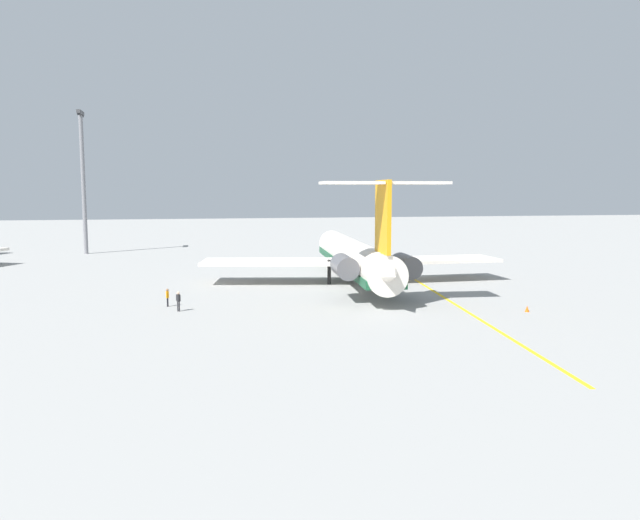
{
  "coord_description": "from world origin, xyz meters",
  "views": [
    {
      "loc": [
        -71.56,
        27.79,
        10.71
      ],
      "look_at": [
        -2.49,
        13.62,
        2.76
      ],
      "focal_mm": 34.28,
      "sensor_mm": 36.0,
      "label": 1
    }
  ],
  "objects_px": {
    "ground_crew_near_tail": "(178,299)",
    "light_mast": "(83,176)",
    "ground_crew_near_nose": "(167,295)",
    "main_jetliner": "(355,257)",
    "safety_cone_nose": "(527,309)"
  },
  "relations": [
    {
      "from": "main_jetliner",
      "to": "light_mast",
      "type": "xyz_separation_m",
      "value": [
        42.69,
        36.55,
        10.1
      ]
    },
    {
      "from": "light_mast",
      "to": "main_jetliner",
      "type": "bearing_deg",
      "value": -139.43
    },
    {
      "from": "ground_crew_near_tail",
      "to": "safety_cone_nose",
      "type": "distance_m",
      "value": 31.2
    },
    {
      "from": "ground_crew_near_nose",
      "to": "ground_crew_near_tail",
      "type": "height_order",
      "value": "ground_crew_near_tail"
    },
    {
      "from": "ground_crew_near_tail",
      "to": "light_mast",
      "type": "height_order",
      "value": "light_mast"
    },
    {
      "from": "ground_crew_near_nose",
      "to": "ground_crew_near_tail",
      "type": "xyz_separation_m",
      "value": [
        -2.55,
        -1.06,
        0.07
      ]
    },
    {
      "from": "ground_crew_near_nose",
      "to": "safety_cone_nose",
      "type": "bearing_deg",
      "value": 3.72
    },
    {
      "from": "safety_cone_nose",
      "to": "light_mast",
      "type": "distance_m",
      "value": 78.98
    },
    {
      "from": "main_jetliner",
      "to": "ground_crew_near_tail",
      "type": "bearing_deg",
      "value": 127.41
    },
    {
      "from": "main_jetliner",
      "to": "ground_crew_near_nose",
      "type": "height_order",
      "value": "main_jetliner"
    },
    {
      "from": "ground_crew_near_tail",
      "to": "light_mast",
      "type": "distance_m",
      "value": 59.14
    },
    {
      "from": "main_jetliner",
      "to": "ground_crew_near_nose",
      "type": "xyz_separation_m",
      "value": [
        -10.13,
        20.74,
        -2.12
      ]
    },
    {
      "from": "ground_crew_near_tail",
      "to": "ground_crew_near_nose",
      "type": "bearing_deg",
      "value": 53.55
    },
    {
      "from": "ground_crew_near_tail",
      "to": "safety_cone_nose",
      "type": "height_order",
      "value": "ground_crew_near_tail"
    },
    {
      "from": "main_jetliner",
      "to": "safety_cone_nose",
      "type": "height_order",
      "value": "main_jetliner"
    }
  ]
}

